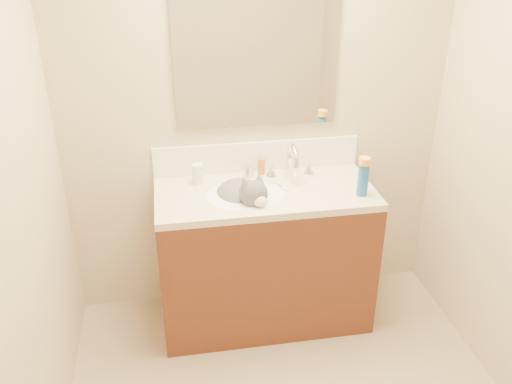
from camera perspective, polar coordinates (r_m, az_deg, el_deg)
name	(u,v)px	position (r m, az deg, el deg)	size (l,w,h in m)	color
room_shell	(320,153)	(1.84, 6.80, 4.11)	(2.24, 2.54, 2.52)	#C1AF90
vanity_cabinet	(265,259)	(3.19, 0.92, -7.06)	(1.20, 0.55, 0.82)	#532716
counter_slab	(265,194)	(2.97, 0.98, -0.17)	(1.20, 0.55, 0.04)	beige
basin	(245,206)	(2.95, -1.22, -1.48)	(0.45, 0.36, 0.14)	white
faucet	(292,164)	(3.08, 3.82, 3.00)	(0.28, 0.20, 0.21)	silver
cat	(243,198)	(2.94, -1.41, -0.68)	(0.40, 0.43, 0.32)	#514E51
backsplash	(257,156)	(3.16, 0.10, 3.76)	(1.20, 0.02, 0.18)	white
mirror	(257,55)	(2.97, 0.11, 14.27)	(0.90, 0.02, 0.80)	white
pill_bottle	(198,174)	(3.03, -6.16, 1.92)	(0.06, 0.06, 0.11)	white
pill_label	(198,176)	(3.04, -6.15, 1.69)	(0.06, 0.06, 0.04)	orange
silver_jar	(249,171)	(3.11, -0.79, 2.17)	(0.05, 0.05, 0.06)	#B7B7BC
amber_bottle	(262,166)	(3.13, 0.59, 2.70)	(0.04, 0.04, 0.10)	#C26116
toothbrush	(281,186)	(3.00, 2.61, 0.64)	(0.01, 0.13, 0.01)	white
toothbrush_head	(281,186)	(3.00, 2.61, 0.68)	(0.01, 0.03, 0.01)	#7198F2
spray_can	(363,181)	(2.93, 11.18, 1.09)	(0.06, 0.06, 0.16)	#1857AE
spray_cap	(365,161)	(2.88, 11.38, 3.22)	(0.06, 0.06, 0.04)	#FCAC1A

